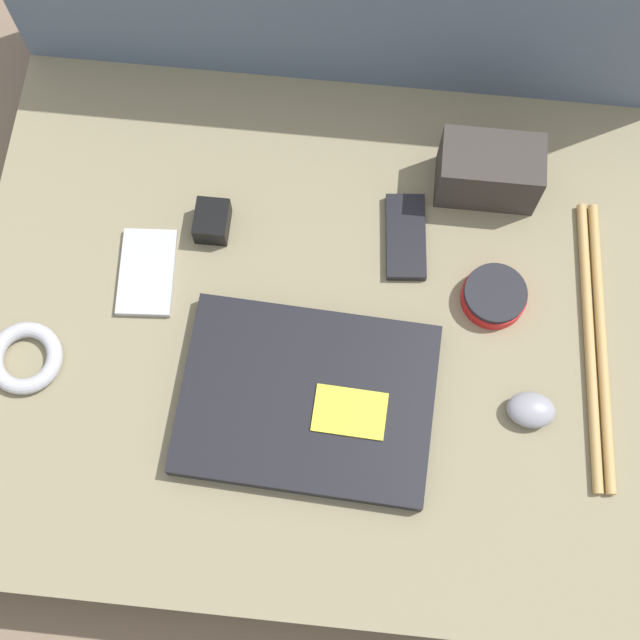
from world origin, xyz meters
name	(u,v)px	position (x,y,z in m)	size (l,w,h in m)	color
ground_plane	(320,359)	(0.00, 0.00, 0.00)	(8.00, 8.00, 0.00)	#7A6651
couch_seat	(320,343)	(0.00, 0.00, 0.08)	(0.92, 0.74, 0.16)	#847A5B
laptop	(308,399)	(-0.01, -0.10, 0.17)	(0.33, 0.25, 0.03)	black
computer_mouse	(531,410)	(0.27, -0.09, 0.17)	(0.06, 0.05, 0.03)	gray
speaker_puck	(494,296)	(0.22, 0.06, 0.17)	(0.09, 0.09, 0.03)	red
phone_silver	(406,237)	(0.10, 0.13, 0.16)	(0.06, 0.13, 0.01)	black
phone_black	(147,272)	(-0.24, 0.05, 0.16)	(0.08, 0.13, 0.01)	#B7B7BC
camera_pouch	(489,171)	(0.20, 0.22, 0.20)	(0.13, 0.08, 0.09)	#38332D
charger_brick	(212,221)	(-0.16, 0.13, 0.18)	(0.04, 0.05, 0.04)	black
cable_coil	(25,358)	(-0.37, -0.09, 0.17)	(0.10, 0.10, 0.02)	#B2B2B7
drumstick_pair	(595,342)	(0.36, 0.01, 0.16)	(0.05, 0.39, 0.01)	tan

